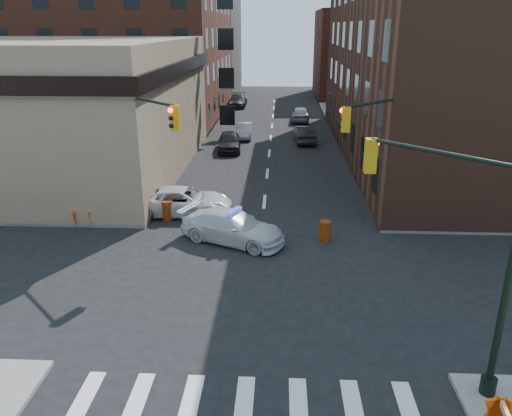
# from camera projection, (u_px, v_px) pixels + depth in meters

# --- Properties ---
(ground) EXTENTS (140.00, 140.00, 0.00)m
(ground) POSITION_uv_depth(u_px,v_px,m) (256.00, 283.00, 20.29)
(ground) COLOR black
(ground) RESTS_ON ground
(sidewalk_nw) EXTENTS (34.00, 54.50, 0.15)m
(sidewalk_nw) POSITION_uv_depth(u_px,v_px,m) (52.00, 125.00, 52.04)
(sidewalk_nw) COLOR gray
(sidewalk_nw) RESTS_ON ground
(sidewalk_ne) EXTENTS (34.00, 54.50, 0.15)m
(sidewalk_ne) POSITION_uv_depth(u_px,v_px,m) (501.00, 129.00, 49.92)
(sidewalk_ne) COLOR gray
(sidewalk_ne) RESTS_ON ground
(bank_building) EXTENTS (22.00, 22.00, 9.00)m
(bank_building) POSITION_uv_depth(u_px,v_px,m) (26.00, 107.00, 35.00)
(bank_building) COLOR #8D745C
(bank_building) RESTS_ON ground
(apartment_block) EXTENTS (25.00, 25.00, 24.00)m
(apartment_block) POSITION_uv_depth(u_px,v_px,m) (105.00, 5.00, 54.53)
(apartment_block) COLOR #5B2C1C
(apartment_block) RESTS_ON ground
(commercial_row_ne) EXTENTS (14.00, 34.00, 14.00)m
(commercial_row_ne) POSITION_uv_depth(u_px,v_px,m) (439.00, 65.00, 38.39)
(commercial_row_ne) COLOR #512D20
(commercial_row_ne) RESTS_ON ground
(filler_nw) EXTENTS (20.00, 18.00, 16.00)m
(filler_nw) POSITION_uv_depth(u_px,v_px,m) (172.00, 39.00, 76.42)
(filler_nw) COLOR brown
(filler_nw) RESTS_ON ground
(filler_ne) EXTENTS (16.00, 16.00, 12.00)m
(filler_ne) POSITION_uv_depth(u_px,v_px,m) (372.00, 54.00, 71.98)
(filler_ne) COLOR #5B2C1C
(filler_ne) RESTS_ON ground
(signal_pole_se) EXTENTS (5.40, 5.27, 8.00)m
(signal_pole_se) POSITION_uv_depth(u_px,v_px,m) (473.00, 235.00, 13.25)
(signal_pole_se) COLOR black
(signal_pole_se) RESTS_ON sidewalk_se
(signal_pole_nw) EXTENTS (3.58, 3.67, 8.00)m
(signal_pole_nw) POSITION_uv_depth(u_px,v_px,m) (141.00, 147.00, 24.07)
(signal_pole_nw) COLOR black
(signal_pole_nw) RESTS_ON sidewalk_nw
(signal_pole_ne) EXTENTS (3.67, 3.58, 8.00)m
(signal_pole_ne) POSITION_uv_depth(u_px,v_px,m) (385.00, 150.00, 23.55)
(signal_pole_ne) COLOR black
(signal_pole_ne) RESTS_ON sidewalk_ne
(tree_ne_near) EXTENTS (3.00, 3.00, 4.85)m
(tree_ne_near) POSITION_uv_depth(u_px,v_px,m) (357.00, 104.00, 43.13)
(tree_ne_near) COLOR black
(tree_ne_near) RESTS_ON sidewalk_ne
(tree_ne_far) EXTENTS (3.00, 3.00, 4.85)m
(tree_ne_far) POSITION_uv_depth(u_px,v_px,m) (346.00, 92.00, 50.63)
(tree_ne_far) COLOR black
(tree_ne_far) RESTS_ON sidewalk_ne
(police_car) EXTENTS (5.61, 4.04, 1.51)m
(police_car) POSITION_uv_depth(u_px,v_px,m) (233.00, 227.00, 23.96)
(police_car) COLOR silver
(police_car) RESTS_ON ground
(pickup) EXTENTS (5.43, 2.52, 1.50)m
(pickup) POSITION_uv_depth(u_px,v_px,m) (183.00, 201.00, 27.47)
(pickup) COLOR silver
(pickup) RESTS_ON ground
(parked_car_wnear) EXTENTS (2.21, 4.78, 1.59)m
(parked_car_wnear) POSITION_uv_depth(u_px,v_px,m) (229.00, 141.00, 41.51)
(parked_car_wnear) COLOR black
(parked_car_wnear) RESTS_ON ground
(parked_car_wfar) EXTENTS (1.55, 4.10, 1.34)m
(parked_car_wfar) POSITION_uv_depth(u_px,v_px,m) (244.00, 131.00, 46.31)
(parked_car_wfar) COLOR #929499
(parked_car_wfar) RESTS_ON ground
(parked_car_wdeep) EXTENTS (2.26, 5.48, 1.59)m
(parked_car_wdeep) POSITION_uv_depth(u_px,v_px,m) (238.00, 101.00, 64.11)
(parked_car_wdeep) COLOR black
(parked_car_wdeep) RESTS_ON ground
(parked_car_enear) EXTENTS (1.95, 4.67, 1.50)m
(parked_car_enear) POSITION_uv_depth(u_px,v_px,m) (304.00, 134.00, 44.46)
(parked_car_enear) COLOR black
(parked_car_enear) RESTS_ON ground
(parked_car_efar) EXTENTS (2.14, 4.83, 1.62)m
(parked_car_efar) POSITION_uv_depth(u_px,v_px,m) (300.00, 114.00, 54.27)
(parked_car_efar) COLOR gray
(parked_car_efar) RESTS_ON ground
(pedestrian_a) EXTENTS (0.74, 0.65, 1.72)m
(pedestrian_a) POSITION_uv_depth(u_px,v_px,m) (95.00, 206.00, 25.97)
(pedestrian_a) COLOR black
(pedestrian_a) RESTS_ON sidewalk_nw
(pedestrian_b) EXTENTS (1.12, 1.04, 1.85)m
(pedestrian_b) POSITION_uv_depth(u_px,v_px,m) (116.00, 186.00, 29.11)
(pedestrian_b) COLOR black
(pedestrian_b) RESTS_ON sidewalk_nw
(pedestrian_c) EXTENTS (1.06, 1.08, 1.83)m
(pedestrian_c) POSITION_uv_depth(u_px,v_px,m) (61.00, 184.00, 29.37)
(pedestrian_c) COLOR #1F242F
(pedestrian_c) RESTS_ON sidewalk_nw
(barrel_road) EXTENTS (0.60, 0.60, 1.01)m
(barrel_road) POSITION_uv_depth(u_px,v_px,m) (325.00, 231.00, 24.14)
(barrel_road) COLOR red
(barrel_road) RESTS_ON ground
(barrel_bank) EXTENTS (0.73, 0.73, 1.09)m
(barrel_bank) POSITION_uv_depth(u_px,v_px,m) (168.00, 211.00, 26.68)
(barrel_bank) COLOR #D55A0A
(barrel_bank) RESTS_ON ground
(barricade_nw_a) EXTENTS (1.33, 0.71, 0.97)m
(barricade_nw_a) POSITION_uv_depth(u_px,v_px,m) (141.00, 209.00, 26.66)
(barricade_nw_a) COLOR red
(barricade_nw_a) RESTS_ON sidewalk_nw
(barricade_nw_b) EXTENTS (1.13, 0.68, 0.80)m
(barricade_nw_b) POSITION_uv_depth(u_px,v_px,m) (83.00, 216.00, 25.87)
(barricade_nw_b) COLOR red
(barricade_nw_b) RESTS_ON sidewalk_nw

